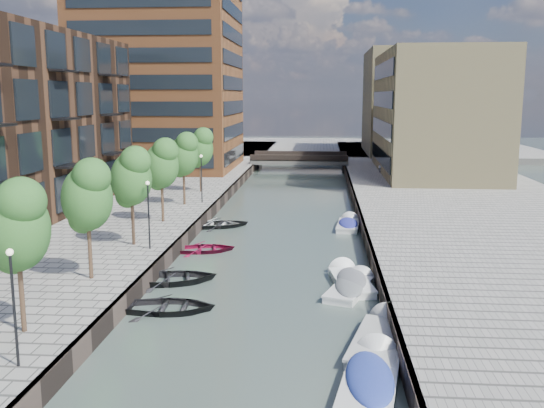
# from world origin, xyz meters

# --- Properties ---
(water) EXTENTS (300.00, 300.00, 0.00)m
(water) POSITION_xyz_m (0.00, 40.00, 0.00)
(water) COLOR #38473F
(water) RESTS_ON ground
(quay_right) EXTENTS (20.00, 140.00, 1.00)m
(quay_right) POSITION_xyz_m (16.00, 40.00, 0.50)
(quay_right) COLOR gray
(quay_right) RESTS_ON ground
(quay_wall_left) EXTENTS (0.25, 140.00, 1.00)m
(quay_wall_left) POSITION_xyz_m (-6.10, 40.00, 0.50)
(quay_wall_left) COLOR #332823
(quay_wall_left) RESTS_ON ground
(quay_wall_right) EXTENTS (0.25, 140.00, 1.00)m
(quay_wall_right) POSITION_xyz_m (6.10, 40.00, 0.50)
(quay_wall_right) COLOR #332823
(quay_wall_right) RESTS_ON ground
(far_closure) EXTENTS (80.00, 40.00, 1.00)m
(far_closure) POSITION_xyz_m (0.00, 100.00, 0.50)
(far_closure) COLOR gray
(far_closure) RESTS_ON ground
(tower) EXTENTS (18.00, 18.00, 30.00)m
(tower) POSITION_xyz_m (-17.00, 65.00, 16.00)
(tower) COLOR brown
(tower) RESTS_ON quay_left
(tan_block_near) EXTENTS (12.00, 25.00, 14.00)m
(tan_block_near) POSITION_xyz_m (16.00, 62.00, 8.00)
(tan_block_near) COLOR tan
(tan_block_near) RESTS_ON quay_right
(tan_block_far) EXTENTS (12.00, 20.00, 16.00)m
(tan_block_far) POSITION_xyz_m (16.00, 88.00, 9.00)
(tan_block_far) COLOR tan
(tan_block_far) RESTS_ON quay_right
(bridge) EXTENTS (13.00, 6.00, 1.30)m
(bridge) POSITION_xyz_m (0.00, 72.00, 1.39)
(bridge) COLOR gray
(bridge) RESTS_ON ground
(tree_1) EXTENTS (2.50, 2.50, 5.95)m
(tree_1) POSITION_xyz_m (-8.50, 11.00, 5.31)
(tree_1) COLOR #382619
(tree_1) RESTS_ON quay_left
(tree_2) EXTENTS (2.50, 2.50, 5.95)m
(tree_2) POSITION_xyz_m (-8.50, 18.00, 5.31)
(tree_2) COLOR #382619
(tree_2) RESTS_ON quay_left
(tree_3) EXTENTS (2.50, 2.50, 5.95)m
(tree_3) POSITION_xyz_m (-8.50, 25.00, 5.31)
(tree_3) COLOR #382619
(tree_3) RESTS_ON quay_left
(tree_4) EXTENTS (2.50, 2.50, 5.95)m
(tree_4) POSITION_xyz_m (-8.50, 32.00, 5.31)
(tree_4) COLOR #382619
(tree_4) RESTS_ON quay_left
(tree_5) EXTENTS (2.50, 2.50, 5.95)m
(tree_5) POSITION_xyz_m (-8.50, 39.00, 5.31)
(tree_5) COLOR #382619
(tree_5) RESTS_ON quay_left
(tree_6) EXTENTS (2.50, 2.50, 5.95)m
(tree_6) POSITION_xyz_m (-8.50, 46.00, 5.31)
(tree_6) COLOR #382619
(tree_6) RESTS_ON quay_left
(lamp_0) EXTENTS (0.24, 0.24, 4.12)m
(lamp_0) POSITION_xyz_m (-7.20, 8.00, 3.51)
(lamp_0) COLOR black
(lamp_0) RESTS_ON quay_left
(lamp_1) EXTENTS (0.24, 0.24, 4.12)m
(lamp_1) POSITION_xyz_m (-7.20, 24.00, 3.51)
(lamp_1) COLOR black
(lamp_1) RESTS_ON quay_left
(lamp_2) EXTENTS (0.24, 0.24, 4.12)m
(lamp_2) POSITION_xyz_m (-7.20, 40.00, 3.51)
(lamp_2) COLOR black
(lamp_2) RESTS_ON quay_left
(sloop_0) EXTENTS (4.64, 3.44, 0.92)m
(sloop_0) POSITION_xyz_m (-4.12, 16.29, 0.00)
(sloop_0) COLOR black
(sloop_0) RESTS_ON ground
(sloop_1) EXTENTS (5.52, 4.59, 0.99)m
(sloop_1) POSITION_xyz_m (-4.96, 20.70, 0.00)
(sloop_1) COLOR black
(sloop_1) RESTS_ON ground
(sloop_2) EXTENTS (4.55, 3.67, 0.83)m
(sloop_2) POSITION_xyz_m (-4.57, 27.44, 0.00)
(sloop_2) COLOR maroon
(sloop_2) RESTS_ON ground
(sloop_3) EXTENTS (4.11, 2.98, 0.84)m
(sloop_3) POSITION_xyz_m (-5.26, 35.19, 0.00)
(sloop_3) COLOR silver
(sloop_3) RESTS_ON ground
(sloop_4) EXTENTS (5.13, 4.43, 0.89)m
(sloop_4) POSITION_xyz_m (-4.66, 34.96, 0.00)
(sloop_4) COLOR black
(sloop_4) RESTS_ON ground
(motorboat_0) EXTENTS (2.69, 5.50, 1.76)m
(motorboat_0) POSITION_xyz_m (4.86, 9.66, 0.21)
(motorboat_0) COLOR silver
(motorboat_0) RESTS_ON ground
(motorboat_1) EXTENTS (2.93, 4.84, 1.53)m
(motorboat_1) POSITION_xyz_m (4.64, 20.04, 0.19)
(motorboat_1) COLOR silver
(motorboat_1) RESTS_ON ground
(motorboat_2) EXTENTS (3.11, 5.70, 1.80)m
(motorboat_2) POSITION_xyz_m (5.58, 13.46, 0.11)
(motorboat_2) COLOR #B7B7B5
(motorboat_2) RESTS_ON ground
(motorboat_3) EXTENTS (2.02, 4.73, 1.53)m
(motorboat_3) POSITION_xyz_m (5.15, 35.68, 0.19)
(motorboat_3) COLOR silver
(motorboat_3) RESTS_ON ground
(motorboat_4) EXTENTS (2.46, 5.13, 1.64)m
(motorboat_4) POSITION_xyz_m (4.62, 21.22, 0.20)
(motorboat_4) COLOR white
(motorboat_4) RESTS_ON ground
(car) EXTENTS (2.26, 4.03, 1.30)m
(car) POSITION_xyz_m (10.79, 60.81, 1.65)
(car) COLOR silver
(car) RESTS_ON quay_right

